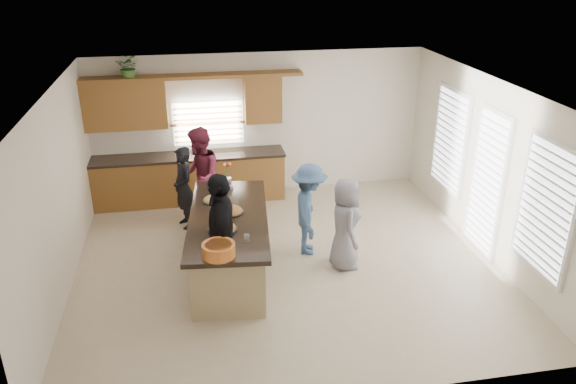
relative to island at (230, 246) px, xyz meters
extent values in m
plane|color=beige|center=(0.89, 0.11, -0.45)|extent=(6.50, 6.50, 0.00)
cube|color=silver|center=(0.89, 3.11, 0.95)|extent=(6.50, 0.02, 2.80)
cube|color=silver|center=(0.89, -2.89, 0.95)|extent=(6.50, 0.02, 2.80)
cube|color=silver|center=(-2.36, 0.11, 0.95)|extent=(0.02, 6.00, 2.80)
cube|color=silver|center=(4.14, 0.11, 0.95)|extent=(0.02, 6.00, 2.80)
cube|color=white|center=(0.89, 0.11, 2.35)|extent=(6.50, 6.00, 0.02)
cube|color=brown|center=(-0.54, 2.80, 0.00)|extent=(3.65, 0.62, 0.90)
cube|color=black|center=(-0.54, 2.80, 0.47)|extent=(3.70, 0.65, 0.05)
cube|color=brown|center=(-1.61, 2.93, 1.50)|extent=(1.50, 0.36, 0.90)
cube|color=brown|center=(0.94, 2.93, 1.50)|extent=(0.70, 0.36, 0.90)
cube|color=brown|center=(-0.34, 2.93, 1.98)|extent=(4.05, 0.40, 0.06)
cube|color=brown|center=(-0.11, 3.07, 1.02)|extent=(1.35, 0.08, 0.85)
cube|color=white|center=(4.11, 1.41, 0.97)|extent=(0.06, 1.10, 1.75)
cube|color=white|center=(4.11, 0.01, 0.72)|extent=(0.06, 0.85, 2.25)
cube|color=white|center=(4.11, -1.49, 0.97)|extent=(0.06, 1.10, 1.75)
cube|color=tan|center=(0.00, 0.00, -0.01)|extent=(1.25, 2.59, 0.88)
cube|color=black|center=(0.00, 0.00, 0.46)|extent=(1.42, 2.80, 0.07)
cube|color=black|center=(0.00, 0.00, -0.41)|extent=(1.16, 2.50, 0.08)
cylinder|color=black|center=(-0.12, -0.44, 0.51)|extent=(0.43, 0.43, 0.02)
ellipsoid|color=#B37438|center=(-0.12, -0.44, 0.53)|extent=(0.38, 0.38, 0.17)
cylinder|color=black|center=(0.06, 0.10, 0.51)|extent=(0.38, 0.38, 0.02)
ellipsoid|color=#B37438|center=(0.06, 0.10, 0.53)|extent=(0.34, 0.34, 0.15)
cylinder|color=black|center=(-0.19, 0.55, 0.51)|extent=(0.32, 0.32, 0.02)
ellipsoid|color=tan|center=(-0.19, 0.55, 0.53)|extent=(0.29, 0.29, 0.13)
cylinder|color=orange|center=(-0.21, -1.14, 0.58)|extent=(0.43, 0.43, 0.17)
cylinder|color=beige|center=(-0.21, -1.14, 0.65)|extent=(0.35, 0.35, 0.04)
cylinder|color=white|center=(0.18, -0.82, 0.55)|extent=(0.08, 0.08, 0.10)
cylinder|color=#AC85C1|center=(0.06, 1.06, 0.52)|extent=(0.22, 0.22, 0.05)
cylinder|color=silver|center=(0.08, 1.09, 0.58)|extent=(0.13, 0.13, 0.16)
imported|color=#42752E|center=(-1.46, 2.93, 2.18)|extent=(0.49, 0.45, 0.47)
imported|color=black|center=(-0.65, 1.70, 0.29)|extent=(0.51, 0.63, 1.48)
imported|color=maroon|center=(-0.35, 1.78, 0.44)|extent=(0.70, 0.88, 1.78)
imported|color=black|center=(-0.14, -0.53, 0.47)|extent=(0.46, 1.08, 1.85)
imported|color=#39567E|center=(1.31, 0.40, 0.31)|extent=(0.75, 1.08, 1.52)
imported|color=slate|center=(1.76, -0.14, 0.28)|extent=(0.48, 0.72, 1.47)
camera|label=1|loc=(-0.46, -7.50, 4.16)|focal=35.00mm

